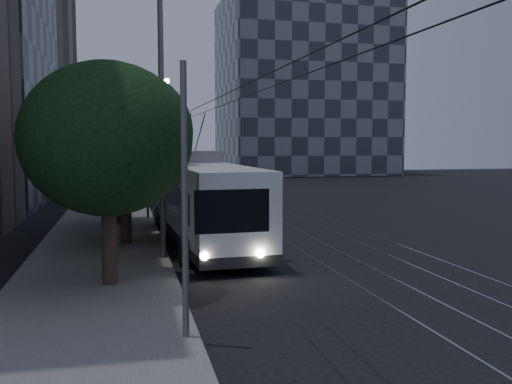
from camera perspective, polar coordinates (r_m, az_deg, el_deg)
The scene contains 19 objects.
ground at distance 23.33m, azimuth 3.47°, elevation -5.68°, with size 120.00×120.00×0.00m, color black.
sidewalk at distance 42.20m, azimuth -14.28°, elevation -0.92°, with size 5.00×90.00×0.15m, color slate.
tram_rails at distance 43.15m, azimuth -0.88°, elevation -0.73°, with size 4.52×90.00×0.02m.
overhead_wires at distance 42.01m, azimuth -10.93°, elevation 3.75°, with size 2.23×90.00×6.00m.
building_distant_right at distance 81.15m, azimuth 4.71°, elevation 10.42°, with size 22.00×18.00×24.00m, color #363C45.
trolleybus at distance 24.25m, azimuth -5.22°, elevation -0.97°, with size 3.33×13.17×5.63m.
pickup_silver at distance 31.32m, azimuth -6.49°, elevation -1.45°, with size 2.70×5.86×1.63m, color #ABAEB3.
car_white_a at distance 36.50m, azimuth -6.94°, elevation -0.75°, with size 1.61×4.01×1.37m, color silver.
car_white_b at distance 44.13m, azimuth -8.98°, elevation 0.23°, with size 1.95×4.79×1.39m, color silver.
car_white_c at distance 46.66m, azimuth -10.25°, elevation 0.58°, with size 1.67×4.79×1.58m, color #B2B1B6.
car_white_d at distance 52.17m, azimuth -10.55°, elevation 1.00°, with size 1.78×4.41×1.50m, color silver.
tree_0 at distance 17.09m, azimuth -14.68°, elevation 5.13°, with size 4.98×4.98×6.66m.
tree_1 at distance 23.92m, azimuth -13.03°, elevation 5.91°, with size 5.63×5.63×7.29m.
tree_2 at distance 29.98m, azimuth -13.71°, elevation 5.76°, with size 5.43×5.43×7.24m.
tree_3 at distance 39.59m, azimuth -13.03°, elevation 4.67°, with size 4.23×4.23×6.10m.
tree_4 at distance 46.17m, azimuth -13.06°, elevation 5.81°, with size 5.65×5.65×7.63m.
tree_5 at distance 57.03m, azimuth -13.04°, elevation 4.92°, with size 4.25×4.25×6.31m.
streetlamp_near at distance 20.80m, azimuth -8.28°, elevation 10.65°, with size 2.56×0.44×10.66m.
streetlamp_far at distance 44.99m, azimuth -10.88°, elevation 6.73°, with size 2.31×0.44×9.50m.
Camera 1 is at (-6.52, -21.98, 4.32)m, focal length 40.00 mm.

